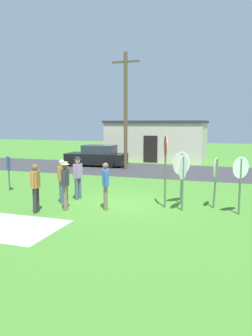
# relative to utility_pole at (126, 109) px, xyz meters

# --- Properties ---
(ground_plane) EXTENTS (80.00, 80.00, 0.00)m
(ground_plane) POSITION_rel_utility_pole_xyz_m (2.79, -9.09, -3.96)
(ground_plane) COLOR #47842D
(street_asphalt) EXTENTS (60.00, 6.40, 0.01)m
(street_asphalt) POSITION_rel_utility_pole_xyz_m (2.79, 0.22, -3.96)
(street_asphalt) COLOR #38383A
(street_asphalt) RESTS_ON ground
(concrete_path) EXTENTS (3.20, 2.40, 0.01)m
(concrete_path) POSITION_rel_utility_pole_xyz_m (0.49, -12.66, -3.96)
(concrete_path) COLOR #ADAAA3
(concrete_path) RESTS_ON ground
(building_background) EXTENTS (8.07, 4.52, 3.27)m
(building_background) POSITION_rel_utility_pole_xyz_m (0.64, 6.34, -2.32)
(building_background) COLOR beige
(building_background) RESTS_ON ground
(utility_pole) EXTENTS (1.80, 0.24, 7.57)m
(utility_pole) POSITION_rel_utility_pole_xyz_m (0.00, 0.00, 0.00)
(utility_pole) COLOR brown
(utility_pole) RESTS_ON ground
(parked_car_on_street) EXTENTS (4.36, 2.14, 1.51)m
(parked_car_on_street) POSITION_rel_utility_pole_xyz_m (-2.53, 1.05, -3.27)
(parked_car_on_street) COLOR black
(parked_car_on_street) RESTS_ON ground
(stop_sign_rear_left) EXTENTS (0.16, 0.75, 1.87)m
(stop_sign_rear_left) POSITION_rel_utility_pole_xyz_m (6.25, -8.45, -2.69)
(stop_sign_rear_left) COLOR #51664C
(stop_sign_rear_left) RESTS_ON ground
(stop_sign_leaning_left) EXTENTS (0.55, 0.73, 2.02)m
(stop_sign_leaning_left) POSITION_rel_utility_pole_xyz_m (4.98, -8.18, -2.58)
(stop_sign_leaning_left) COLOR #51664C
(stop_sign_leaning_left) RESTS_ON ground
(stop_sign_low_front) EXTENTS (0.52, 0.54, 1.98)m
(stop_sign_low_front) POSITION_rel_utility_pole_xyz_m (7.08, -9.04, -2.62)
(stop_sign_low_front) COLOR #51664C
(stop_sign_low_front) RESTS_ON ground
(stop_sign_rear_right) EXTENTS (0.28, 0.78, 2.66)m
(stop_sign_rear_right) POSITION_rel_utility_pole_xyz_m (4.50, -8.93, -2.12)
(stop_sign_rear_right) COLOR #51664C
(stop_sign_rear_right) RESTS_ON ground
(stop_sign_leaning_right) EXTENTS (0.19, 0.86, 1.99)m
(stop_sign_leaning_right) POSITION_rel_utility_pole_xyz_m (5.17, -9.16, -2.61)
(stop_sign_leaning_right) COLOR #51664C
(stop_sign_leaning_right) RESTS_ON ground
(person_near_signs) EXTENTS (0.29, 0.56, 1.69)m
(person_near_signs) POSITION_rel_utility_pole_xyz_m (0.41, -11.00, -3.01)
(person_near_signs) COLOR #2D2D33
(person_near_signs) RESTS_ON ground
(person_in_teal) EXTENTS (0.27, 0.56, 1.69)m
(person_in_teal) POSITION_rel_utility_pole_xyz_m (0.57, -9.48, -3.01)
(person_in_teal) COLOR #4C5670
(person_in_teal) RESTS_ON ground
(person_with_sunhat) EXTENTS (0.32, 0.57, 1.74)m
(person_with_sunhat) POSITION_rel_utility_pole_xyz_m (0.89, -8.77, -2.98)
(person_with_sunhat) COLOR #4C5670
(person_with_sunhat) RESTS_ON ground
(person_in_blue) EXTENTS (0.32, 0.54, 1.74)m
(person_in_blue) POSITION_rel_utility_pole_xyz_m (1.23, -10.40, -2.98)
(person_in_blue) COLOR #7A6B56
(person_in_blue) RESTS_ON ground
(person_in_dark_shirt) EXTENTS (0.35, 0.52, 1.69)m
(person_in_dark_shirt) POSITION_rel_utility_pole_xyz_m (2.55, -9.88, -3.01)
(person_in_dark_shirt) COLOR #7A6B56
(person_in_dark_shirt) RESTS_ON ground
(info_panel_leftmost) EXTENTS (0.49, 0.39, 1.57)m
(info_panel_leftmost) POSITION_rel_utility_pole_xyz_m (-2.87, -8.23, -2.89)
(info_panel_leftmost) COLOR #4C4C51
(info_panel_leftmost) RESTS_ON ground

